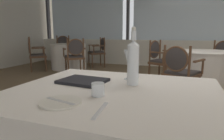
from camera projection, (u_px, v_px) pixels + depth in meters
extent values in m
plane|color=#756047|center=(161.00, 113.00, 2.79)|extent=(13.77, 13.77, 0.00)
cube|color=silver|center=(176.00, 54.00, 6.39)|extent=(10.06, 0.12, 0.85)
cube|color=silver|center=(85.00, 14.00, 7.21)|extent=(2.77, 0.02, 1.77)
cube|color=#333338|center=(48.00, 15.00, 7.71)|extent=(0.08, 0.14, 1.77)
cube|color=silver|center=(178.00, 11.00, 6.17)|extent=(2.77, 0.02, 1.77)
cube|color=#333338|center=(128.00, 13.00, 6.67)|extent=(0.08, 0.14, 1.77)
cube|color=white|center=(114.00, 91.00, 1.21)|extent=(1.23, 1.05, 0.02)
cylinder|color=silver|center=(60.00, 102.00, 0.97)|extent=(0.20, 0.20, 0.01)
cube|color=silver|center=(60.00, 101.00, 0.97)|extent=(0.18, 0.06, 0.00)
cube|color=silver|center=(100.00, 110.00, 0.88)|extent=(0.04, 0.20, 0.00)
cylinder|color=white|center=(133.00, 65.00, 1.30)|extent=(0.08, 0.08, 0.26)
cone|color=white|center=(133.00, 43.00, 1.28)|extent=(0.08, 0.08, 0.03)
cylinder|color=white|center=(134.00, 36.00, 1.27)|extent=(0.03, 0.03, 0.06)
sphere|color=silver|center=(134.00, 29.00, 1.26)|extent=(0.03, 0.03, 0.03)
cylinder|color=white|center=(128.00, 79.00, 1.48)|extent=(0.06, 0.06, 0.00)
cylinder|color=white|center=(128.00, 73.00, 1.47)|extent=(0.01, 0.01, 0.09)
cone|color=white|center=(129.00, 58.00, 1.45)|extent=(0.07, 0.07, 0.12)
cylinder|color=white|center=(98.00, 89.00, 1.08)|extent=(0.07, 0.07, 0.07)
cube|color=black|center=(83.00, 81.00, 1.38)|extent=(0.33, 0.27, 0.02)
cylinder|color=white|center=(205.00, 52.00, 3.72)|extent=(1.06, 1.06, 0.02)
cylinder|color=white|center=(203.00, 72.00, 3.79)|extent=(1.03, 1.03, 0.73)
cube|color=brown|center=(163.00, 63.00, 4.38)|extent=(0.61, 0.61, 0.05)
cube|color=#383333|center=(163.00, 61.00, 4.38)|extent=(0.56, 0.56, 0.04)
cylinder|color=brown|center=(175.00, 73.00, 4.42)|extent=(0.04, 0.04, 0.41)
cylinder|color=brown|center=(165.00, 76.00, 4.15)|extent=(0.04, 0.04, 0.41)
cylinder|color=brown|center=(159.00, 71.00, 4.70)|extent=(0.04, 0.04, 0.41)
cylinder|color=brown|center=(149.00, 73.00, 4.43)|extent=(0.04, 0.04, 0.41)
cylinder|color=brown|center=(160.00, 50.00, 4.61)|extent=(0.04, 0.04, 0.46)
cylinder|color=brown|center=(150.00, 51.00, 4.34)|extent=(0.04, 0.04, 0.46)
ellipsoid|color=#383333|center=(155.00, 49.00, 4.48)|extent=(0.21, 0.37, 0.39)
torus|color=brown|center=(155.00, 49.00, 4.48)|extent=(0.20, 0.38, 0.40)
cube|color=brown|center=(170.00, 51.00, 4.50)|extent=(0.35, 0.19, 0.03)
cylinder|color=brown|center=(175.00, 56.00, 4.42)|extent=(0.03, 0.03, 0.22)
cube|color=brown|center=(157.00, 53.00, 4.15)|extent=(0.35, 0.19, 0.03)
cylinder|color=brown|center=(163.00, 58.00, 4.07)|extent=(0.03, 0.03, 0.22)
cube|color=brown|center=(182.00, 75.00, 3.17)|extent=(0.61, 0.61, 0.05)
cube|color=#383333|center=(182.00, 72.00, 3.16)|extent=(0.56, 0.56, 0.04)
cylinder|color=brown|center=(175.00, 84.00, 3.49)|extent=(0.04, 0.04, 0.41)
cylinder|color=brown|center=(199.00, 89.00, 3.21)|extent=(0.04, 0.04, 0.41)
cylinder|color=brown|center=(163.00, 89.00, 3.21)|extent=(0.04, 0.04, 0.41)
cylinder|color=brown|center=(187.00, 94.00, 2.94)|extent=(0.04, 0.04, 0.41)
cylinder|color=brown|center=(164.00, 59.00, 3.13)|extent=(0.04, 0.04, 0.44)
cylinder|color=brown|center=(190.00, 62.00, 2.85)|extent=(0.04, 0.04, 0.44)
ellipsoid|color=#383333|center=(176.00, 59.00, 2.97)|extent=(0.37, 0.21, 0.37)
torus|color=brown|center=(176.00, 59.00, 2.97)|extent=(0.36, 0.20, 0.39)
cube|color=brown|center=(169.00, 58.00, 3.31)|extent=(0.19, 0.35, 0.03)
cylinder|color=brown|center=(173.00, 63.00, 3.43)|extent=(0.03, 0.03, 0.22)
cube|color=brown|center=(199.00, 61.00, 2.97)|extent=(0.19, 0.35, 0.03)
cylinder|color=brown|center=(203.00, 67.00, 3.08)|extent=(0.03, 0.03, 0.22)
cube|color=brown|center=(219.00, 63.00, 4.38)|extent=(0.61, 0.61, 0.05)
cube|color=#383333|center=(220.00, 61.00, 4.37)|extent=(0.56, 0.56, 0.04)
cylinder|color=brown|center=(205.00, 74.00, 4.42)|extent=(0.04, 0.04, 0.41)
cylinder|color=brown|center=(212.00, 71.00, 4.70)|extent=(0.04, 0.04, 0.41)
cylinder|color=brown|center=(214.00, 50.00, 4.61)|extent=(0.04, 0.04, 0.46)
ellipsoid|color=#383333|center=(224.00, 50.00, 4.48)|extent=(0.37, 0.21, 0.39)
torus|color=brown|center=(224.00, 50.00, 4.48)|extent=(0.38, 0.20, 0.40)
cube|color=brown|center=(208.00, 51.00, 4.50)|extent=(0.19, 0.35, 0.03)
cylinder|color=brown|center=(205.00, 57.00, 4.42)|extent=(0.03, 0.03, 0.22)
cylinder|color=white|center=(68.00, 44.00, 6.06)|extent=(1.08, 1.08, 0.02)
cylinder|color=white|center=(69.00, 57.00, 6.13)|extent=(1.04, 1.04, 0.73)
cube|color=brown|center=(96.00, 53.00, 6.43)|extent=(0.65, 0.65, 0.05)
cube|color=#383333|center=(96.00, 52.00, 6.42)|extent=(0.60, 0.60, 0.04)
cylinder|color=brown|center=(92.00, 62.00, 6.22)|extent=(0.04, 0.04, 0.42)
cylinder|color=brown|center=(89.00, 60.00, 6.58)|extent=(0.04, 0.04, 0.42)
cylinder|color=brown|center=(105.00, 61.00, 6.36)|extent=(0.04, 0.04, 0.42)
cylinder|color=brown|center=(101.00, 59.00, 6.73)|extent=(0.04, 0.04, 0.42)
cylinder|color=brown|center=(104.00, 45.00, 6.27)|extent=(0.04, 0.04, 0.47)
cylinder|color=brown|center=(100.00, 44.00, 6.64)|extent=(0.04, 0.04, 0.47)
ellipsoid|color=#383333|center=(103.00, 44.00, 6.46)|extent=(0.29, 0.33, 0.40)
torus|color=brown|center=(103.00, 44.00, 6.46)|extent=(0.29, 0.33, 0.41)
cube|color=brown|center=(98.00, 46.00, 6.15)|extent=(0.30, 0.27, 0.03)
cylinder|color=brown|center=(94.00, 50.00, 6.12)|extent=(0.03, 0.03, 0.22)
cube|color=brown|center=(94.00, 45.00, 6.61)|extent=(0.30, 0.27, 0.03)
cylinder|color=brown|center=(89.00, 49.00, 6.58)|extent=(0.03, 0.03, 0.22)
cube|color=brown|center=(64.00, 52.00, 6.92)|extent=(0.65, 0.65, 0.05)
cube|color=#383333|center=(64.00, 51.00, 6.91)|extent=(0.60, 0.60, 0.04)
cylinder|color=brown|center=(72.00, 59.00, 6.85)|extent=(0.04, 0.04, 0.41)
cylinder|color=brown|center=(59.00, 59.00, 6.71)|extent=(0.04, 0.04, 0.41)
cylinder|color=brown|center=(69.00, 58.00, 7.22)|extent=(0.04, 0.04, 0.41)
cylinder|color=brown|center=(58.00, 58.00, 7.07)|extent=(0.04, 0.04, 0.41)
cylinder|color=brown|center=(69.00, 43.00, 7.12)|extent=(0.04, 0.04, 0.53)
cylinder|color=brown|center=(57.00, 43.00, 6.98)|extent=(0.04, 0.04, 0.53)
ellipsoid|color=#383333|center=(63.00, 42.00, 7.06)|extent=(0.33, 0.29, 0.44)
torus|color=brown|center=(63.00, 42.00, 7.06)|extent=(0.36, 0.32, 0.45)
cube|color=brown|center=(72.00, 44.00, 6.95)|extent=(0.27, 0.30, 0.03)
cylinder|color=brown|center=(72.00, 48.00, 6.84)|extent=(0.03, 0.03, 0.22)
cube|color=brown|center=(57.00, 45.00, 6.76)|extent=(0.27, 0.30, 0.03)
cylinder|color=brown|center=(57.00, 48.00, 6.66)|extent=(0.03, 0.03, 0.22)
cube|color=brown|center=(38.00, 56.00, 5.80)|extent=(0.65, 0.65, 0.05)
cube|color=#383333|center=(38.00, 55.00, 5.79)|extent=(0.60, 0.60, 0.04)
cylinder|color=brown|center=(45.00, 63.00, 6.10)|extent=(0.04, 0.04, 0.39)
cylinder|color=brown|center=(46.00, 64.00, 5.73)|extent=(0.04, 0.04, 0.39)
cylinder|color=brown|center=(31.00, 63.00, 5.95)|extent=(0.04, 0.04, 0.39)
cylinder|color=brown|center=(31.00, 65.00, 5.59)|extent=(0.04, 0.04, 0.39)
cylinder|color=brown|center=(30.00, 46.00, 5.86)|extent=(0.04, 0.04, 0.53)
cylinder|color=brown|center=(30.00, 47.00, 5.49)|extent=(0.04, 0.04, 0.53)
ellipsoid|color=#383333|center=(29.00, 45.00, 5.67)|extent=(0.29, 0.33, 0.44)
torus|color=brown|center=(29.00, 45.00, 5.67)|extent=(0.32, 0.36, 0.45)
cube|color=brown|center=(38.00, 47.00, 5.99)|extent=(0.30, 0.27, 0.03)
cylinder|color=brown|center=(43.00, 51.00, 6.06)|extent=(0.03, 0.03, 0.22)
cube|color=brown|center=(38.00, 48.00, 5.54)|extent=(0.30, 0.27, 0.03)
cylinder|color=brown|center=(44.00, 52.00, 5.61)|extent=(0.03, 0.03, 0.22)
cube|color=brown|center=(74.00, 58.00, 5.31)|extent=(0.65, 0.65, 0.05)
cube|color=#383333|center=(74.00, 56.00, 5.30)|extent=(0.60, 0.60, 0.04)
cylinder|color=brown|center=(66.00, 66.00, 5.47)|extent=(0.04, 0.04, 0.41)
cylinder|color=brown|center=(80.00, 65.00, 5.61)|extent=(0.04, 0.04, 0.41)
cylinder|color=brown|center=(68.00, 68.00, 5.10)|extent=(0.04, 0.04, 0.41)
cylinder|color=brown|center=(84.00, 67.00, 5.24)|extent=(0.04, 0.04, 0.41)
cylinder|color=brown|center=(68.00, 48.00, 5.01)|extent=(0.04, 0.04, 0.49)
cylinder|color=brown|center=(83.00, 48.00, 5.15)|extent=(0.04, 0.04, 0.49)
ellipsoid|color=#383333|center=(76.00, 47.00, 5.06)|extent=(0.33, 0.29, 0.41)
torus|color=brown|center=(76.00, 47.00, 5.06)|extent=(0.34, 0.30, 0.42)
cube|color=brown|center=(64.00, 49.00, 5.20)|extent=(0.27, 0.30, 0.03)
cylinder|color=brown|center=(64.00, 53.00, 5.34)|extent=(0.03, 0.03, 0.22)
cube|color=brown|center=(83.00, 48.00, 5.38)|extent=(0.27, 0.30, 0.03)
cylinder|color=brown|center=(82.00, 52.00, 5.53)|extent=(0.03, 0.03, 0.22)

